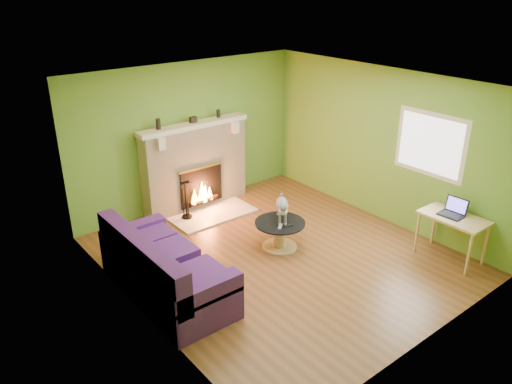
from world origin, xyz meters
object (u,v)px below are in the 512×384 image
(desk, at_px, (454,222))
(cat, at_px, (282,207))
(sofa, at_px, (163,271))
(coffee_table, at_px, (280,233))

(desk, bearing_deg, cat, 132.16)
(sofa, bearing_deg, cat, 1.15)
(desk, relative_size, cat, 1.42)
(coffee_table, height_order, desk, desk)
(sofa, bearing_deg, desk, -25.70)
(sofa, bearing_deg, coffee_table, -0.22)
(coffee_table, distance_m, desk, 2.57)
(sofa, relative_size, cat, 3.17)
(desk, bearing_deg, coffee_table, 134.25)
(coffee_table, bearing_deg, cat, 32.01)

